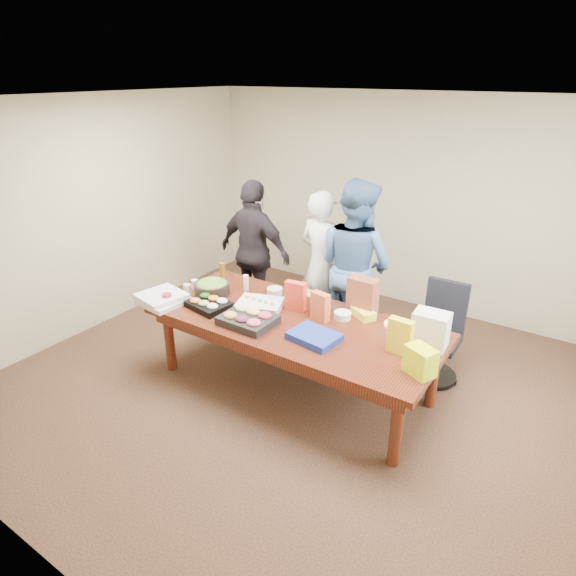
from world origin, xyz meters
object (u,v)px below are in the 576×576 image
Objects in this scene: person_right at (354,266)px; salad_bowl at (212,288)px; person_center at (321,264)px; sheet_cake at (260,305)px; office_chair at (437,337)px; conference_table at (293,354)px.

person_right is 5.14× the size of salad_bowl.
person_center is 0.46m from person_right.
sheet_cake is at bearing -0.21° from salad_bowl.
person_right is 1.20m from sheet_cake.
person_center reaches higher than salad_bowl.
salad_bowl is at bearing -159.25° from office_chair.
person_right is 4.42× the size of sheet_cake.
sheet_cake is at bearing 100.60° from person_center.
salad_bowl is (-1.12, -1.07, -0.15)m from person_right.
conference_table is at bearing -1.30° from salad_bowl.
salad_bowl is (-0.68, -1.13, -0.05)m from person_center.
office_chair is at bearing 10.70° from sheet_cake.
office_chair reaches higher than salad_bowl.
person_center is 1.13m from sheet_cake.
office_chair is 2.35m from salad_bowl.
person_center is at bearing 58.93° from salad_bowl.
person_center reaches higher than office_chair.
person_right is at bearing 46.12° from sheet_cake.
person_right is (0.08, 1.10, 0.58)m from conference_table.
person_right is 1.56m from salad_bowl.
salad_bowl reaches higher than conference_table.
conference_table is at bearing 100.86° from person_right.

